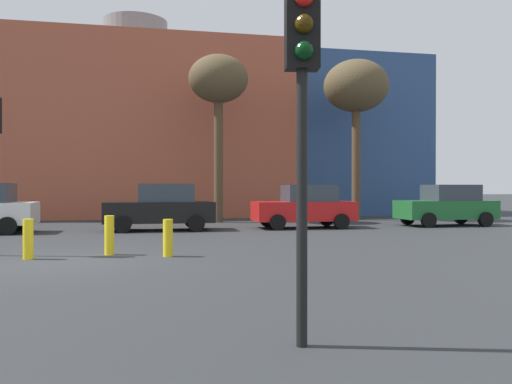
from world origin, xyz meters
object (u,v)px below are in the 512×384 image
(traffic_light_near_right, at_px, (302,81))
(parked_car_2, at_px, (161,207))
(bollard_yellow_2, at_px, (28,239))
(parked_car_4, at_px, (447,205))
(parked_car_3, at_px, (305,207))
(bollard_yellow_0, at_px, (168,238))
(bare_tree_0, at_px, (218,83))
(bare_tree_1, at_px, (356,89))
(bollard_yellow_1, at_px, (109,235))

(traffic_light_near_right, bearing_deg, parked_car_2, -168.47)
(bollard_yellow_2, bearing_deg, parked_car_4, 26.27)
(parked_car_3, bearing_deg, bollard_yellow_0, 53.20)
(bollard_yellow_0, distance_m, bollard_yellow_2, 3.28)
(traffic_light_near_right, relative_size, bare_tree_0, 0.48)
(parked_car_2, xyz_separation_m, bollard_yellow_0, (-0.07, -8.04, -0.46))
(bollard_yellow_0, relative_size, bollard_yellow_2, 0.96)
(traffic_light_near_right, bearing_deg, bare_tree_0, -177.46)
(bare_tree_1, bearing_deg, parked_car_4, -63.56)
(parked_car_4, height_order, bollard_yellow_0, parked_car_4)
(traffic_light_near_right, height_order, bollard_yellow_2, traffic_light_near_right)
(parked_car_4, bearing_deg, bare_tree_0, -24.13)
(bollard_yellow_2, bearing_deg, bare_tree_0, 62.89)
(bollard_yellow_1, distance_m, bollard_yellow_2, 1.89)
(traffic_light_near_right, bearing_deg, parked_car_4, 151.75)
(parked_car_4, bearing_deg, parked_car_2, 0.00)
(parked_car_4, bearing_deg, bollard_yellow_0, 32.51)
(bare_tree_0, bearing_deg, bollard_yellow_0, -103.43)
(bollard_yellow_1, bearing_deg, parked_car_3, 44.76)
(bollard_yellow_0, xyz_separation_m, bollard_yellow_2, (-3.28, 0.19, 0.02))
(parked_car_3, bearing_deg, bollard_yellow_2, 40.17)
(bare_tree_1, bearing_deg, bollard_yellow_2, -137.15)
(parked_car_3, height_order, bollard_yellow_1, parked_car_3)
(bollard_yellow_0, bearing_deg, parked_car_2, 89.51)
(bollard_yellow_1, height_order, bollard_yellow_2, bollard_yellow_1)
(bare_tree_0, relative_size, bare_tree_1, 0.97)
(bollard_yellow_0, bearing_deg, bare_tree_0, 76.57)
(parked_car_2, bearing_deg, parked_car_3, -180.00)
(parked_car_4, bearing_deg, parked_car_3, 0.00)
(parked_car_4, height_order, bare_tree_1, bare_tree_1)
(bare_tree_0, bearing_deg, traffic_light_near_right, -95.25)
(bollard_yellow_0, height_order, bollard_yellow_2, bollard_yellow_2)
(parked_car_2, xyz_separation_m, bollard_yellow_1, (-1.51, -7.39, -0.42))
(parked_car_4, bearing_deg, bollard_yellow_2, 26.27)
(bollard_yellow_0, height_order, bollard_yellow_1, bollard_yellow_1)
(bollard_yellow_0, xyz_separation_m, bollard_yellow_1, (-1.44, 0.65, 0.04))
(parked_car_3, height_order, traffic_light_near_right, traffic_light_near_right)
(parked_car_3, bearing_deg, bare_tree_1, -132.01)
(parked_car_2, height_order, bare_tree_1, bare_tree_1)
(parked_car_2, height_order, bollard_yellow_0, parked_car_2)
(traffic_light_near_right, height_order, bollard_yellow_1, traffic_light_near_right)
(parked_car_2, relative_size, bollard_yellow_1, 4.29)
(parked_car_3, relative_size, traffic_light_near_right, 1.08)
(parked_car_2, bearing_deg, traffic_light_near_right, 93.74)
(parked_car_2, height_order, bollard_yellow_1, parked_car_2)
(parked_car_4, height_order, bare_tree_0, bare_tree_0)
(bollard_yellow_0, bearing_deg, bare_tree_1, 51.18)
(parked_car_3, distance_m, bollard_yellow_1, 10.50)
(parked_car_4, relative_size, traffic_light_near_right, 1.09)
(traffic_light_near_right, height_order, bare_tree_0, bare_tree_0)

